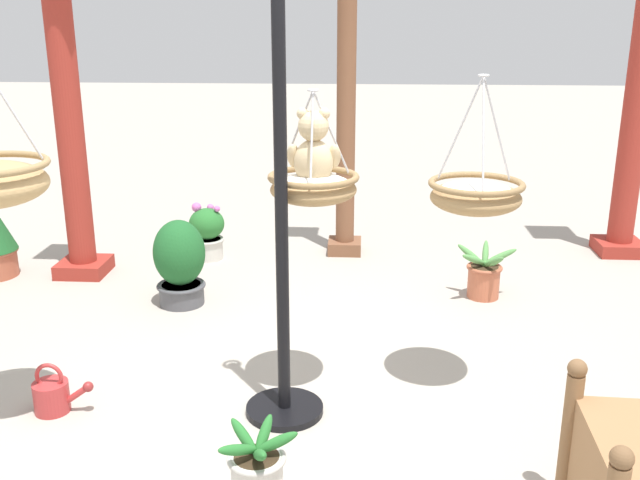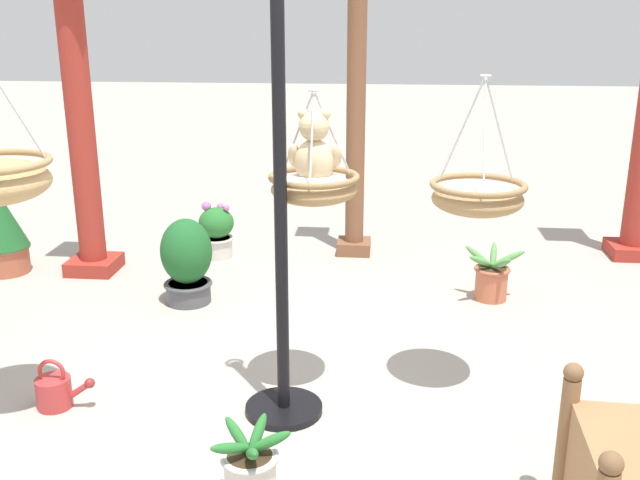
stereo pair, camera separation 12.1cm
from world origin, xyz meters
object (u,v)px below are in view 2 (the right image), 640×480
Objects in this scene: hanging_basket_right_low at (478,196)px; potted_plant_tall_leafy at (187,261)px; greenhouse_pillar_left at (356,103)px; potted_plant_flowering_red at (217,231)px; potted_plant_fern_front at (250,474)px; watering_can at (55,391)px; potted_plant_small_succulent at (2,231)px; teddy_bear at (314,153)px; hanging_basket_with_teddy at (314,186)px; greenhouse_pillar_far_back at (81,127)px; display_pole_central at (282,282)px; potted_plant_conical_shrub at (492,278)px.

potted_plant_tall_leafy is at bearing 149.16° from hanging_basket_right_low.
greenhouse_pillar_left is 1.73m from potted_plant_flowering_red.
potted_plant_fern_front is 1.51m from watering_can.
potted_plant_small_succulent reaches higher than potted_plant_fern_front.
hanging_basket_with_teddy is at bearing -90.00° from teddy_bear.
watering_can is (-1.29, 0.79, -0.09)m from potted_plant_fern_front.
greenhouse_pillar_far_back is at bearing -154.36° from potted_plant_flowering_red.
potted_plant_fern_front is 1.23× the size of watering_can.
hanging_basket_right_low is (1.05, 0.34, 0.42)m from display_pole_central.
greenhouse_pillar_far_back reaches higher than watering_can.
greenhouse_pillar_left is 3.61m from watering_can.
watering_can is at bearing 148.48° from potted_plant_fern_front.
potted_plant_fern_front is at bearing -117.75° from potted_plant_conical_shrub.
display_pole_central is at bearing -95.00° from greenhouse_pillar_left.
greenhouse_pillar_far_back is 4.97× the size of potted_plant_flowering_red.
display_pole_central is at bearing 88.13° from potted_plant_fern_front.
teddy_bear is at bearing -31.88° from potted_plant_small_succulent.
potted_plant_flowering_red reaches higher than potted_plant_conical_shrub.
hanging_basket_right_low is 3.24m from potted_plant_flowering_red.
teddy_bear is 0.81× the size of potted_plant_flowering_red.
hanging_basket_with_teddy is at bearing 80.88° from potted_plant_fern_front.
potted_plant_conical_shrub is at bearing 52.91° from display_pole_central.
watering_can is at bearing -166.91° from teddy_bear.
potted_plant_fern_front is 4.01m from potted_plant_small_succulent.
potted_plant_conical_shrub is (1.14, -1.07, -1.23)m from greenhouse_pillar_left.
display_pole_central reaches higher than hanging_basket_right_low.
potted_plant_fern_front is 0.88× the size of potted_plant_conical_shrub.
hanging_basket_with_teddy is at bearing -49.18° from potted_plant_tall_leafy.
potted_plant_fern_front is at bearing -47.13° from potted_plant_small_succulent.
potted_plant_conical_shrub is (1.24, 1.59, -1.09)m from hanging_basket_with_teddy.
teddy_bear is 2.91m from potted_plant_flowering_red.
display_pole_central is at bearing -37.03° from potted_plant_small_succulent.
greenhouse_pillar_left is at bearing 11.49° from potted_plant_flowering_red.
potted_plant_conical_shrub is (2.37, 0.29, -0.16)m from potted_plant_tall_leafy.
display_pole_central is 1.89m from potted_plant_tall_leafy.
teddy_bear reaches higher than potted_plant_fern_front.
greenhouse_pillar_far_back is at bearing 138.39° from teddy_bear.
potted_plant_fern_front is at bearing -68.52° from potted_plant_tall_leafy.
potted_plant_fern_front is 0.63× the size of potted_plant_tall_leafy.
hanging_basket_with_teddy reaches higher than potted_plant_small_succulent.
potted_plant_tall_leafy is at bearing -173.08° from potted_plant_conical_shrub.
potted_plant_flowering_red is 0.71× the size of potted_plant_small_succulent.
greenhouse_pillar_left is (0.25, 2.91, 0.62)m from display_pole_central.
hanging_basket_with_teddy is 0.82× the size of hanging_basket_right_low.
teddy_bear is (-0.00, 0.02, 0.18)m from hanging_basket_with_teddy.
hanging_basket_with_teddy is 1.17× the size of potted_plant_flowering_red.
hanging_basket_with_teddy is at bearing -174.04° from hanging_basket_right_low.
potted_plant_flowering_red is at bearing 91.43° from potted_plant_tall_leafy.
greenhouse_pillar_far_back is at bearing 122.96° from potted_plant_fern_front.
greenhouse_pillar_left is at bearing 18.01° from greenhouse_pillar_far_back.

